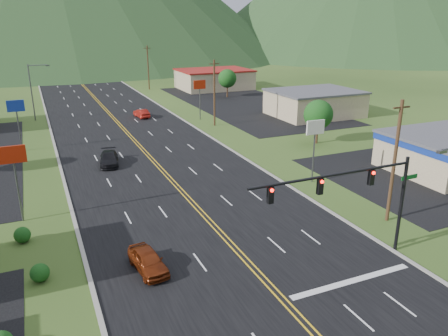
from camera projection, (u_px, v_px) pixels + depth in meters
name	position (u px, v px, depth m)	size (l,w,h in m)	color
traffic_signal	(358.00, 189.00, 28.15)	(13.10, 0.43, 7.00)	black
streetlight_west	(33.00, 89.00, 69.76)	(3.28, 0.25, 9.00)	#59595E
building_east_mid	(314.00, 103.00, 74.42)	(14.40, 11.40, 4.30)	#CCBA8E
building_east_far	(214.00, 79.00, 103.16)	(16.40, 12.40, 4.50)	#CCBA8E
pole_sign_west_a	(14.00, 162.00, 34.29)	(2.00, 0.18, 6.40)	#59595E
pole_sign_west_b	(16.00, 111.00, 53.33)	(2.00, 0.18, 6.40)	#59595E
pole_sign_east_a	(315.00, 134.00, 42.86)	(2.00, 0.18, 6.40)	#59595E
pole_sign_east_b	(200.00, 89.00, 70.56)	(2.00, 0.18, 6.40)	#59595E
tree_east_a	(318.00, 115.00, 57.06)	(3.84, 3.84, 5.82)	#382314
tree_east_b	(227.00, 79.00, 91.48)	(3.84, 3.84, 5.82)	#382314
utility_pole_a	(394.00, 161.00, 34.36)	(1.60, 0.28, 10.00)	#382314
utility_pole_b	(214.00, 92.00, 66.40)	(1.60, 0.28, 10.00)	#382314
utility_pole_c	(148.00, 67.00, 101.03)	(1.60, 0.28, 10.00)	#382314
utility_pole_d	(116.00, 55.00, 135.66)	(1.60, 0.28, 10.00)	#382314
car_red_near	(148.00, 261.00, 28.58)	(1.68, 4.17, 1.42)	#63220B
car_dark_mid	(109.00, 159.00, 49.42)	(1.98, 4.88, 1.42)	black
car_red_far	(142.00, 113.00, 73.19)	(1.49, 4.27, 1.41)	#9E1911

